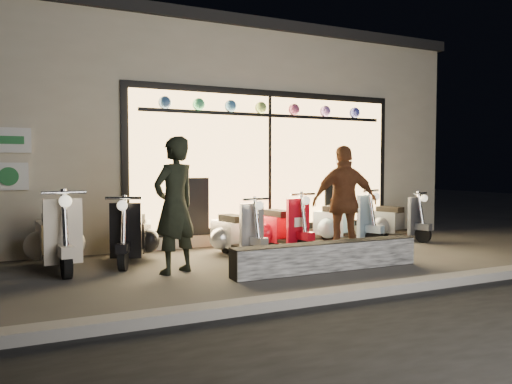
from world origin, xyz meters
TOP-DOWN VIEW (x-y plane):
  - ground at (0.00, 0.00)m, footprint 40.00×40.00m
  - kerb at (0.00, -2.00)m, footprint 40.00×0.25m
  - shop_building at (0.00, 4.98)m, footprint 10.20×6.23m
  - graffiti_barrier at (0.41, -0.65)m, footprint 2.84×0.28m
  - scooter_silver at (-0.29, 1.01)m, footprint 0.57×1.31m
  - scooter_red at (0.63, 1.19)m, footprint 0.57×1.37m
  - scooter_black at (-1.90, 1.19)m, footprint 0.78×1.36m
  - scooter_cream at (-2.99, 1.11)m, footprint 0.57×1.53m
  - scooter_blue at (2.01, 1.35)m, footprint 0.80×1.36m
  - scooter_grey at (3.25, 1.35)m, footprint 0.69×1.27m
  - man at (-1.54, 0.09)m, footprint 0.80×0.70m
  - woman at (1.19, 0.05)m, footprint 1.12×0.72m

SIDE VIEW (x-z plane):
  - ground at x=0.00m, z-range 0.00..0.00m
  - kerb at x=0.00m, z-range 0.00..0.12m
  - graffiti_barrier at x=0.41m, z-range 0.00..0.40m
  - scooter_grey at x=3.25m, z-range -0.09..0.82m
  - scooter_silver at x=-0.29m, z-range -0.09..0.84m
  - scooter_red at x=0.63m, z-range -0.10..0.88m
  - scooter_black at x=-1.90m, z-range -0.10..0.89m
  - scooter_blue at x=2.01m, z-range -0.10..0.89m
  - scooter_cream at x=-2.99m, z-range -0.11..0.98m
  - woman at x=1.19m, z-range 0.00..1.78m
  - man at x=-1.54m, z-range 0.00..1.86m
  - shop_building at x=0.00m, z-range 0.00..4.20m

